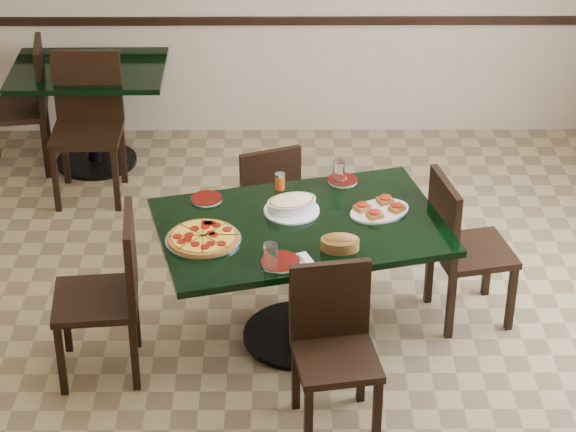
{
  "coord_description": "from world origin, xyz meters",
  "views": [
    {
      "loc": [
        0.02,
        -5.16,
        3.8
      ],
      "look_at": [
        0.05,
        0.0,
        0.82
      ],
      "focal_mm": 70.0,
      "sensor_mm": 36.0,
      "label": 1
    }
  ],
  "objects_px": {
    "bruschetta_platter": "(380,209)",
    "chair_near": "(333,339)",
    "chair_left": "(111,287)",
    "back_table": "(91,97)",
    "lasagna_casserole": "(292,204)",
    "chair_right": "(460,242)",
    "back_chair_near": "(88,117)",
    "main_table": "(301,253)",
    "chair_far": "(265,197)",
    "back_chair_left": "(27,99)",
    "bread_basket": "(340,242)",
    "pepperoni_pizza": "(203,238)"
  },
  "relations": [
    {
      "from": "pepperoni_pizza",
      "to": "chair_far",
      "type": "bearing_deg",
      "value": 72.84
    },
    {
      "from": "bread_basket",
      "to": "chair_right",
      "type": "bearing_deg",
      "value": 33.91
    },
    {
      "from": "chair_far",
      "to": "chair_left",
      "type": "relative_size",
      "value": 0.86
    },
    {
      "from": "chair_right",
      "to": "pepperoni_pizza",
      "type": "xyz_separation_m",
      "value": [
        -1.41,
        -0.37,
        0.26
      ]
    },
    {
      "from": "back_chair_left",
      "to": "chair_right",
      "type": "bearing_deg",
      "value": 46.95
    },
    {
      "from": "chair_left",
      "to": "back_chair_left",
      "type": "height_order",
      "value": "back_chair_left"
    },
    {
      "from": "back_chair_near",
      "to": "bread_basket",
      "type": "xyz_separation_m",
      "value": [
        1.62,
        -2.02,
        0.22
      ]
    },
    {
      "from": "back_table",
      "to": "bread_basket",
      "type": "relative_size",
      "value": 5.33
    },
    {
      "from": "lasagna_casserole",
      "to": "bruschetta_platter",
      "type": "distance_m",
      "value": 0.48
    },
    {
      "from": "chair_near",
      "to": "back_chair_left",
      "type": "relative_size",
      "value": 0.92
    },
    {
      "from": "chair_left",
      "to": "back_chair_left",
      "type": "relative_size",
      "value": 1.0
    },
    {
      "from": "chair_far",
      "to": "back_chair_left",
      "type": "distance_m",
      "value": 2.15
    },
    {
      "from": "chair_far",
      "to": "bread_basket",
      "type": "xyz_separation_m",
      "value": [
        0.4,
        -1.09,
        0.34
      ]
    },
    {
      "from": "back_chair_left",
      "to": "bruschetta_platter",
      "type": "xyz_separation_m",
      "value": [
        2.34,
        -2.01,
        0.24
      ]
    },
    {
      "from": "chair_right",
      "to": "back_chair_near",
      "type": "relative_size",
      "value": 0.91
    },
    {
      "from": "chair_left",
      "to": "lasagna_casserole",
      "type": "xyz_separation_m",
      "value": [
        0.95,
        0.41,
        0.26
      ]
    },
    {
      "from": "chair_near",
      "to": "pepperoni_pizza",
      "type": "distance_m",
      "value": 0.88
    },
    {
      "from": "bread_basket",
      "to": "main_table",
      "type": "bearing_deg",
      "value": 128.43
    },
    {
      "from": "chair_far",
      "to": "chair_left",
      "type": "xyz_separation_m",
      "value": [
        -0.8,
        -1.11,
        0.08
      ]
    },
    {
      "from": "chair_near",
      "to": "bruschetta_platter",
      "type": "distance_m",
      "value": 0.9
    },
    {
      "from": "chair_left",
      "to": "bread_basket",
      "type": "height_order",
      "value": "chair_left"
    },
    {
      "from": "lasagna_casserole",
      "to": "bread_basket",
      "type": "xyz_separation_m",
      "value": [
        0.25,
        -0.39,
        -0.01
      ]
    },
    {
      "from": "main_table",
      "to": "chair_far",
      "type": "height_order",
      "value": "chair_far"
    },
    {
      "from": "back_chair_near",
      "to": "bread_basket",
      "type": "height_order",
      "value": "back_chair_near"
    },
    {
      "from": "back_table",
      "to": "back_chair_left",
      "type": "distance_m",
      "value": 0.45
    },
    {
      "from": "chair_near",
      "to": "back_chair_left",
      "type": "distance_m",
      "value": 3.49
    },
    {
      "from": "chair_far",
      "to": "chair_near",
      "type": "bearing_deg",
      "value": 82.65
    },
    {
      "from": "chair_right",
      "to": "lasagna_casserole",
      "type": "relative_size",
      "value": 2.83
    },
    {
      "from": "chair_far",
      "to": "chair_near",
      "type": "height_order",
      "value": "chair_near"
    },
    {
      "from": "bruschetta_platter",
      "to": "chair_near",
      "type": "bearing_deg",
      "value": -137.49
    },
    {
      "from": "main_table",
      "to": "chair_near",
      "type": "relative_size",
      "value": 1.97
    },
    {
      "from": "back_chair_near",
      "to": "lasagna_casserole",
      "type": "xyz_separation_m",
      "value": [
        1.38,
        -1.63,
        0.23
      ]
    },
    {
      "from": "chair_right",
      "to": "chair_left",
      "type": "distance_m",
      "value": 1.96
    },
    {
      "from": "chair_left",
      "to": "back_table",
      "type": "bearing_deg",
      "value": -174.81
    },
    {
      "from": "chair_near",
      "to": "back_table",
      "type": "bearing_deg",
      "value": 110.01
    },
    {
      "from": "pepperoni_pizza",
      "to": "lasagna_casserole",
      "type": "distance_m",
      "value": 0.56
    },
    {
      "from": "main_table",
      "to": "lasagna_casserole",
      "type": "bearing_deg",
      "value": 95.08
    },
    {
      "from": "main_table",
      "to": "chair_near",
      "type": "height_order",
      "value": "chair_near"
    },
    {
      "from": "pepperoni_pizza",
      "to": "bread_basket",
      "type": "relative_size",
      "value": 1.97
    },
    {
      "from": "main_table",
      "to": "back_table",
      "type": "height_order",
      "value": "same"
    },
    {
      "from": "chair_near",
      "to": "chair_right",
      "type": "height_order",
      "value": "chair_right"
    },
    {
      "from": "chair_right",
      "to": "bruschetta_platter",
      "type": "distance_m",
      "value": 0.54
    },
    {
      "from": "back_chair_near",
      "to": "chair_right",
      "type": "bearing_deg",
      "value": -34.44
    },
    {
      "from": "back_chair_left",
      "to": "chair_near",
      "type": "bearing_deg",
      "value": 27.74
    },
    {
      "from": "chair_near",
      "to": "bruschetta_platter",
      "type": "xyz_separation_m",
      "value": [
        0.28,
        0.8,
        0.29
      ]
    },
    {
      "from": "chair_right",
      "to": "main_table",
      "type": "bearing_deg",
      "value": 90.14
    },
    {
      "from": "chair_left",
      "to": "back_chair_near",
      "type": "relative_size",
      "value": 0.95
    },
    {
      "from": "chair_far",
      "to": "pepperoni_pizza",
      "type": "bearing_deg",
      "value": 52.23
    },
    {
      "from": "chair_right",
      "to": "bread_basket",
      "type": "bearing_deg",
      "value": 110.7
    },
    {
      "from": "back_chair_near",
      "to": "bruschetta_platter",
      "type": "xyz_separation_m",
      "value": [
        1.86,
        -1.64,
        0.21
      ]
    }
  ]
}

